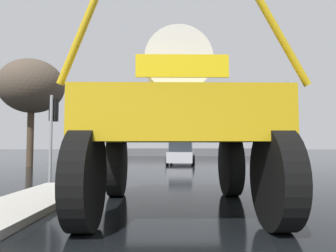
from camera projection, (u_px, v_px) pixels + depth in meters
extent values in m
plane|color=black|center=(172.00, 166.00, 19.22)|extent=(120.00, 120.00, 0.00)
cylinder|color=black|center=(117.00, 164.00, 8.37)|extent=(0.44, 1.73, 1.71)
cylinder|color=black|center=(230.00, 164.00, 8.41)|extent=(0.44, 1.73, 1.71)
cylinder|color=black|center=(85.00, 179.00, 4.96)|extent=(0.44, 1.73, 1.71)
cylinder|color=black|center=(276.00, 178.00, 5.01)|extent=(0.44, 1.73, 1.71)
cube|color=gold|center=(176.00, 121.00, 6.75)|extent=(3.79, 4.23, 0.92)
cube|color=#A98611|center=(176.00, 80.00, 7.24)|extent=(1.20, 1.48, 1.15)
cylinder|color=silver|center=(178.00, 65.00, 6.22)|extent=(1.35, 1.11, 1.31)
cylinder|color=gold|center=(81.00, 32.00, 4.96)|extent=(0.78, 0.15, 1.77)
cylinder|color=gold|center=(280.00, 37.00, 5.01)|extent=(0.99, 0.15, 1.68)
cube|color=yellow|center=(182.00, 66.00, 4.71)|extent=(1.46, 0.09, 0.36)
cube|color=#B7B7BF|center=(181.00, 157.00, 21.53)|extent=(2.05, 4.23, 0.70)
cube|color=#23282D|center=(181.00, 147.00, 21.42)|extent=(1.74, 2.23, 0.64)
cylinder|color=black|center=(171.00, 159.00, 22.95)|extent=(0.23, 0.61, 0.60)
cylinder|color=black|center=(194.00, 159.00, 22.77)|extent=(0.23, 0.61, 0.60)
cylinder|color=black|center=(167.00, 161.00, 20.27)|extent=(0.23, 0.61, 0.60)
cylinder|color=black|center=(193.00, 161.00, 20.09)|extent=(0.23, 0.61, 0.60)
cylinder|color=gray|center=(51.00, 139.00, 10.95)|extent=(0.11, 0.11, 3.21)
cube|color=black|center=(54.00, 110.00, 11.23)|extent=(0.24, 0.32, 0.84)
sphere|color=#390503|center=(56.00, 103.00, 11.44)|extent=(0.17, 0.17, 0.17)
sphere|color=#3C2403|center=(56.00, 111.00, 11.42)|extent=(0.17, 0.17, 0.17)
sphere|color=green|center=(56.00, 118.00, 11.40)|extent=(0.17, 0.17, 0.17)
cylinder|color=gray|center=(288.00, 132.00, 10.81)|extent=(0.11, 0.11, 3.68)
cube|color=black|center=(285.00, 97.00, 11.10)|extent=(0.24, 0.32, 0.84)
sphere|color=#390503|center=(283.00, 90.00, 11.30)|extent=(0.17, 0.17, 0.17)
sphere|color=#3C2403|center=(283.00, 97.00, 11.29)|extent=(0.17, 0.17, 0.17)
sphere|color=green|center=(283.00, 105.00, 11.27)|extent=(0.17, 0.17, 0.17)
cylinder|color=#473828|center=(30.00, 137.00, 19.21)|extent=(0.41, 0.41, 3.72)
ellipsoid|color=brown|center=(32.00, 86.00, 19.40)|extent=(4.07, 4.07, 3.46)
cube|color=#59595B|center=(172.00, 152.00, 35.36)|extent=(25.05, 0.24, 0.90)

